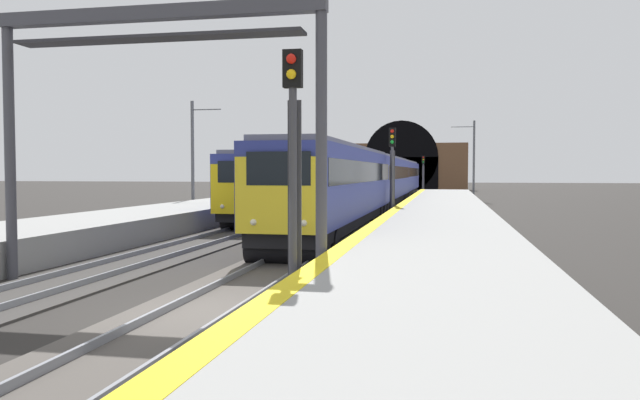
% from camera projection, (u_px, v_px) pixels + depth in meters
% --- Properties ---
extents(ground_plane, '(320.00, 320.00, 0.00)m').
position_uv_depth(ground_plane, '(205.00, 314.00, 12.84)').
color(ground_plane, '#282623').
extents(platform_right, '(112.00, 4.97, 1.02)m').
position_uv_depth(platform_right, '(430.00, 298.00, 11.91)').
color(platform_right, gray).
rests_on(platform_right, ground_plane).
extents(platform_right_edge_strip, '(112.00, 0.50, 0.01)m').
position_uv_depth(platform_right_edge_strip, '(315.00, 267.00, 12.33)').
color(platform_right_edge_strip, yellow).
rests_on(platform_right_edge_strip, platform_right).
extents(track_main_line, '(160.00, 3.19, 0.21)m').
position_uv_depth(track_main_line, '(205.00, 312.00, 12.83)').
color(track_main_line, '#4C4742').
rests_on(track_main_line, ground_plane).
extents(train_main_approaching, '(59.03, 2.93, 4.04)m').
position_uv_depth(train_main_approaching, '(382.00, 179.00, 47.36)').
color(train_main_approaching, navy).
rests_on(train_main_approaching, ground_plane).
extents(train_adjacent_platform, '(38.29, 2.97, 4.85)m').
position_uv_depth(train_adjacent_platform, '(319.00, 180.00, 48.14)').
color(train_adjacent_platform, navy).
rests_on(train_adjacent_platform, ground_plane).
extents(railway_signal_near, '(0.39, 0.38, 5.33)m').
position_uv_depth(railway_signal_near, '(293.00, 161.00, 12.58)').
color(railway_signal_near, '#38383D').
rests_on(railway_signal_near, ground_plane).
extents(railway_signal_mid, '(0.39, 0.38, 5.36)m').
position_uv_depth(railway_signal_mid, '(392.00, 166.00, 35.16)').
color(railway_signal_mid, '#4C4C54').
rests_on(railway_signal_mid, ground_plane).
extents(railway_signal_far, '(0.39, 0.38, 4.94)m').
position_uv_depth(railway_signal_far, '(423.00, 171.00, 80.44)').
color(railway_signal_far, '#4C4C54').
rests_on(railway_signal_far, ground_plane).
extents(overhead_signal_gantry, '(0.70, 8.81, 7.09)m').
position_uv_depth(overhead_signal_gantry, '(156.00, 75.00, 15.90)').
color(overhead_signal_gantry, '#3F3F47').
rests_on(overhead_signal_gantry, ground_plane).
extents(tunnel_portal, '(2.99, 20.87, 11.68)m').
position_uv_depth(tunnel_portal, '(402.00, 166.00, 101.72)').
color(tunnel_portal, brown).
rests_on(tunnel_portal, ground_plane).
extents(catenary_mast_near, '(0.22, 2.37, 7.99)m').
position_uv_depth(catenary_mast_near, '(473.00, 160.00, 62.55)').
color(catenary_mast_near, '#595B60').
rests_on(catenary_mast_near, ground_plane).
extents(catenary_mast_far, '(0.22, 2.16, 7.72)m').
position_uv_depth(catenary_mast_far, '(193.00, 156.00, 42.87)').
color(catenary_mast_far, '#595B60').
rests_on(catenary_mast_far, ground_plane).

